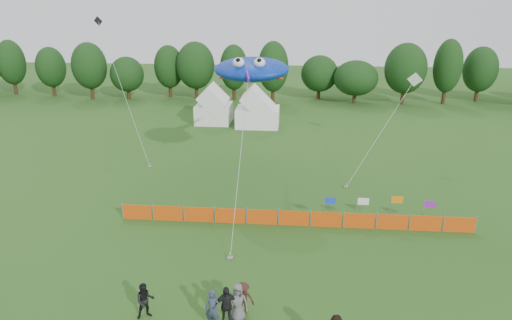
# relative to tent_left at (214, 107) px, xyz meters

# --- Properties ---
(ground) EXTENTS (160.00, 160.00, 0.00)m
(ground) POSITION_rel_tent_left_xyz_m (7.10, -32.84, -1.75)
(ground) COLOR #234C16
(ground) RESTS_ON ground
(treeline) EXTENTS (104.57, 8.78, 8.36)m
(treeline) POSITION_rel_tent_left_xyz_m (8.71, 12.08, 2.43)
(treeline) COLOR #382314
(treeline) RESTS_ON ground
(tent_left) EXTENTS (3.93, 3.93, 3.47)m
(tent_left) POSITION_rel_tent_left_xyz_m (0.00, 0.00, 0.00)
(tent_left) COLOR white
(tent_left) RESTS_ON ground
(tent_right) EXTENTS (4.74, 3.79, 3.35)m
(tent_right) POSITION_rel_tent_left_xyz_m (5.07, -1.09, -0.06)
(tent_right) COLOR white
(tent_right) RESTS_ON ground
(barrier_fence) EXTENTS (21.90, 0.06, 1.00)m
(barrier_fence) POSITION_rel_tent_left_xyz_m (9.24, -24.27, -1.25)
(barrier_fence) COLOR #CB450B
(barrier_fence) RESTS_ON ground
(flag_row) EXTENTS (6.73, 0.23, 2.11)m
(flag_row) POSITION_rel_tent_left_xyz_m (14.29, -23.90, -0.45)
(flag_row) COLOR gray
(flag_row) RESTS_ON ground
(spectator_a) EXTENTS (0.76, 0.59, 1.86)m
(spectator_a) POSITION_rel_tent_left_xyz_m (5.86, -33.94, -0.82)
(spectator_a) COLOR #2B3449
(spectator_a) RESTS_ON ground
(spectator_b) EXTENTS (1.03, 0.94, 1.71)m
(spectator_b) POSITION_rel_tent_left_xyz_m (2.78, -33.51, -0.90)
(spectator_b) COLOR black
(spectator_b) RESTS_ON ground
(spectator_c) EXTENTS (1.08, 0.69, 1.59)m
(spectator_c) POSITION_rel_tent_left_xyz_m (7.05, -32.89, -0.95)
(spectator_c) COLOR #371B16
(spectator_c) RESTS_ON ground
(spectator_d) EXTENTS (1.19, 0.81, 1.88)m
(spectator_d) POSITION_rel_tent_left_xyz_m (6.40, -33.66, -0.81)
(spectator_d) COLOR black
(spectator_d) RESTS_ON ground
(spectator_e) EXTENTS (0.91, 0.60, 1.84)m
(spectator_e) POSITION_rel_tent_left_xyz_m (6.87, -33.39, -0.83)
(spectator_e) COLOR #56565B
(spectator_e) RESTS_ON ground
(stingray_kite) EXTENTS (6.84, 17.35, 9.82)m
(stingray_kite) POSITION_rel_tent_left_xyz_m (6.07, -18.17, 7.05)
(stingray_kite) COLOR #0D36C5
(stingray_kite) RESTS_ON ground
(small_kite_white) EXTENTS (6.87, 8.08, 7.50)m
(small_kite_white) POSITION_rel_tent_left_xyz_m (17.52, -12.23, 3.23)
(small_kite_white) COLOR white
(small_kite_white) RESTS_ON ground
(small_kite_dark) EXTENTS (7.11, 8.21, 11.84)m
(small_kite_dark) POSITION_rel_tent_left_xyz_m (-6.82, -10.06, 5.13)
(small_kite_dark) COLOR black
(small_kite_dark) RESTS_ON ground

